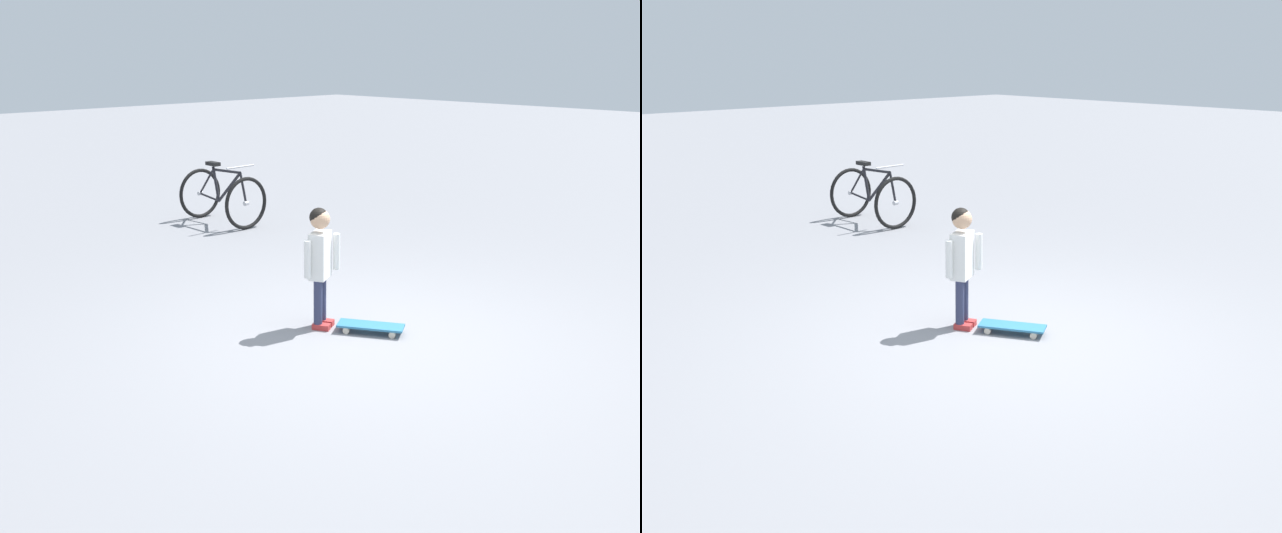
% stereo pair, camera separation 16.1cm
% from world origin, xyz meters
% --- Properties ---
extents(ground_plane, '(50.00, 50.00, 0.00)m').
position_xyz_m(ground_plane, '(0.00, 0.00, 0.00)').
color(ground_plane, gray).
extents(child_person, '(0.26, 0.41, 1.06)m').
position_xyz_m(child_person, '(-0.50, -0.09, 0.66)').
color(child_person, '#2D3351').
rests_on(child_person, ground).
extents(skateboard, '(0.58, 0.46, 0.07)m').
position_xyz_m(skateboard, '(-0.10, 0.12, 0.06)').
color(skateboard, teal).
rests_on(skateboard, ground).
extents(bicycle_mid, '(1.09, 0.74, 0.85)m').
position_xyz_m(bicycle_mid, '(-4.31, 1.71, 0.38)').
color(bicycle_mid, black).
rests_on(bicycle_mid, ground).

